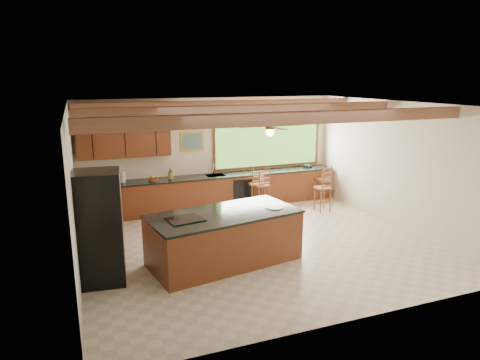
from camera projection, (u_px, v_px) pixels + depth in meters
name	position (u px, v px, depth m)	size (l,w,h in m)	color
ground	(257.00, 244.00, 9.26)	(7.20, 7.20, 0.00)	beige
room_shell	(239.00, 139.00, 9.28)	(7.27, 6.54, 3.02)	beige
counter_run	(190.00, 198.00, 11.16)	(7.12, 3.10, 1.23)	brown
island	(224.00, 238.00, 8.28)	(3.06, 1.83, 1.02)	brown
refrigerator	(99.00, 228.00, 7.37)	(0.85, 0.83, 2.00)	black
bar_stool_a	(257.00, 184.00, 11.62)	(0.45, 0.45, 1.18)	brown
bar_stool_b	(261.00, 186.00, 11.51)	(0.48, 0.48, 1.14)	brown
bar_stool_c	(324.00, 189.00, 11.42)	(0.39, 0.39, 1.06)	brown
bar_stool_d	(324.00, 180.00, 12.36)	(0.45, 0.45, 1.09)	brown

